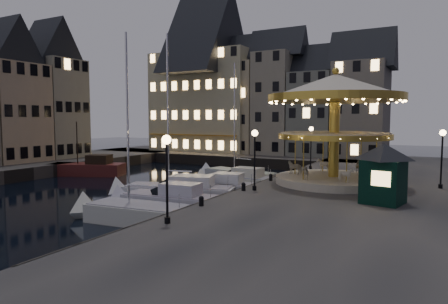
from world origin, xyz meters
The scene contains 32 objects.
ground centered at (0.00, 0.00, 0.00)m, with size 160.00×160.00×0.00m, color black.
quay_east centered at (14.00, 6.00, 0.65)m, with size 16.00×56.00×1.30m, color #474442.
quay_north centered at (-8.00, 28.00, 0.65)m, with size 44.00×12.00×1.30m, color #474442.
quaywall_e centered at (6.00, 6.00, 0.65)m, with size 0.15×44.00×1.30m, color #47423A.
quaywall_n centered at (-6.00, 22.00, 0.65)m, with size 48.00×0.15×1.30m, color #47423A.
quaywall_w centered at (-18.00, 2.00, 0.65)m, with size 0.15×44.00×1.30m, color #47423A.
streetlamp_a centered at (7.20, -9.00, 4.02)m, with size 0.44×0.44×4.17m.
streetlamp_b centered at (7.20, 1.00, 4.02)m, with size 0.44×0.44×4.17m.
streetlamp_c centered at (7.20, 14.50, 4.02)m, with size 0.44×0.44×4.17m.
streetlamp_d centered at (18.50, 8.00, 4.02)m, with size 0.44×0.44×4.17m.
bollard_a centered at (6.60, -5.00, 1.60)m, with size 0.30×0.30×0.57m.
bollard_b centered at (6.60, 0.50, 1.60)m, with size 0.30×0.30×0.57m.
bollard_c centered at (6.60, 5.50, 1.60)m, with size 0.30×0.30×0.57m.
bollard_d centered at (6.60, 11.00, 1.60)m, with size 0.30×0.30×0.57m.
townhouse_na centered at (-19.50, 30.00, 7.78)m, with size 5.50×8.00×12.80m.
townhouse_nb centered at (-14.05, 30.00, 8.28)m, with size 6.16×8.00×13.80m.
townhouse_nc centered at (-8.00, 30.00, 8.78)m, with size 6.82×8.00×14.80m.
townhouse_nd centered at (-2.25, 30.00, 9.28)m, with size 5.50×8.00×15.80m.
townhouse_ne centered at (3.20, 30.00, 7.78)m, with size 6.16×8.00×12.80m.
townhouse_nf centered at (9.25, 30.00, 8.28)m, with size 6.82×8.00×13.80m.
townhouse_wb centered at (-26.00, 4.85, 7.88)m, with size 8.80×6.40×13.00m.
townhouse_wc centered at (-26.00, 10.95, 8.48)m, with size 8.80×5.50×14.20m.
hotel_corner centered at (-14.00, 30.00, 9.78)m, with size 17.60×9.00×16.80m.
motorboat_a centered at (2.08, -5.87, 0.54)m, with size 7.39×3.03×12.25m.
motorboat_b centered at (2.08, -2.38, 0.64)m, with size 7.73×2.90×2.15m.
motorboat_c centered at (0.60, 0.75, 0.68)m, with size 9.47×4.91×12.65m.
motorboat_d centered at (2.60, 3.50, 0.64)m, with size 6.97×3.19×2.15m.
motorboat_e centered at (2.40, 7.69, 0.64)m, with size 7.64×2.52×2.15m.
motorboat_f centered at (0.54, 11.31, 0.53)m, with size 8.87×4.54×11.83m.
red_fishing_boat centered at (-15.82, 7.40, 0.71)m, with size 8.60×5.68×6.14m.
carousel centered at (11.31, 6.50, 7.06)m, with size 10.00×10.00×8.75m.
ticket_kiosk centered at (15.53, 0.65, 3.66)m, with size 3.40×3.40×3.98m.
Camera 1 is at (18.36, -23.94, 6.20)m, focal length 32.00 mm.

